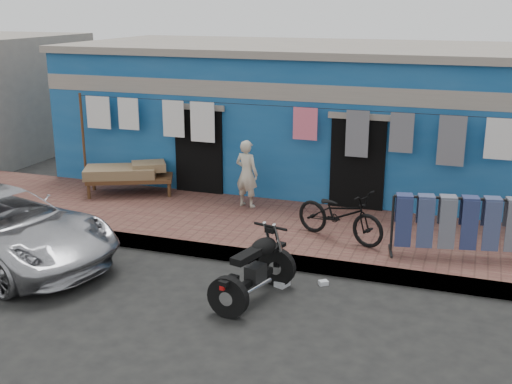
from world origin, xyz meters
name	(u,v)px	position (x,y,z in m)	size (l,w,h in m)	color
ground	(212,301)	(0.00, 0.00, 0.00)	(80.00, 80.00, 0.00)	black
sidewalk	(273,229)	(0.00, 3.00, 0.12)	(28.00, 3.00, 0.25)	brown
curb	(247,256)	(0.00, 1.55, 0.12)	(28.00, 0.10, 0.25)	gray
building	(325,115)	(0.00, 6.99, 1.69)	(12.20, 5.20, 3.36)	#144B88
clothesline	(283,131)	(-0.22, 4.25, 1.80)	(10.06, 0.06, 2.10)	brown
seated_person	(247,174)	(-0.85, 3.83, 0.95)	(0.50, 0.34, 1.40)	beige
bicycle	(340,209)	(1.37, 2.57, 0.82)	(0.62, 1.75, 1.13)	black
motorcycle	(254,267)	(0.58, 0.24, 0.53)	(0.96, 1.73, 1.06)	black
charpoy	(130,179)	(-3.59, 3.86, 0.58)	(2.14, 1.63, 0.65)	brown
jeans_rack	(457,225)	(3.36, 2.46, 0.78)	(2.25, 0.89, 1.06)	black
litter_a	(265,272)	(0.43, 1.20, 0.04)	(0.18, 0.14, 0.08)	silver
litter_b	(323,283)	(1.45, 1.12, 0.04)	(0.14, 0.11, 0.07)	silver
litter_c	(282,284)	(0.84, 0.86, 0.04)	(0.21, 0.17, 0.09)	silver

